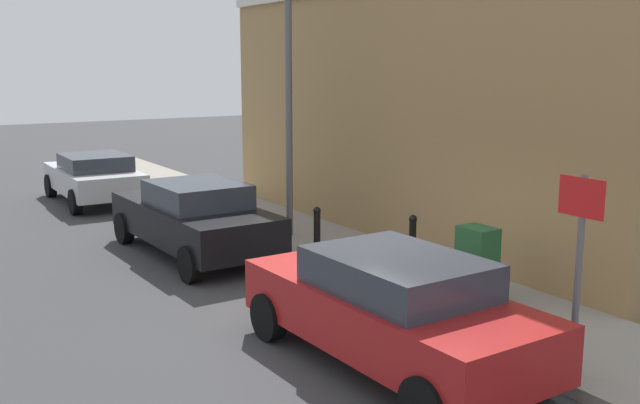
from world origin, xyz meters
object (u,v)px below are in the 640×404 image
at_px(bollard_far_kerb, 317,234).
at_px(lamppost, 289,81).
at_px(street_sign, 580,245).
at_px(bollard_near_cabinet, 412,243).
at_px(car_red, 392,307).
at_px(car_silver, 94,177).
at_px(car_black, 194,217).
at_px(utility_cabinet, 477,268).

xyz_separation_m(bollard_far_kerb, lamppost, (0.74, 2.25, 2.60)).
relative_size(street_sign, lamppost, 0.40).
bearing_deg(bollard_far_kerb, street_sign, -89.69).
bearing_deg(bollard_near_cabinet, bollard_far_kerb, 123.98).
bearing_deg(car_red, bollard_far_kerb, -21.07).
height_order(car_silver, lamppost, lamppost).
xyz_separation_m(car_red, lamppost, (2.14, 6.18, 2.55)).
relative_size(car_red, car_silver, 1.07).
xyz_separation_m(car_black, street_sign, (1.39, -7.73, 0.91)).
bearing_deg(car_black, utility_cabinet, -158.74).
bearing_deg(lamppost, street_sign, -95.27).
relative_size(car_red, bollard_far_kerb, 4.11).
bearing_deg(lamppost, car_silver, 108.88).
xyz_separation_m(street_sign, lamppost, (0.71, 7.71, 1.64)).
xyz_separation_m(car_silver, street_sign, (1.52, -14.24, 0.96)).
bearing_deg(street_sign, car_black, 100.23).
xyz_separation_m(car_red, utility_cabinet, (2.27, 0.89, -0.07)).
xyz_separation_m(utility_cabinet, street_sign, (-0.84, -2.41, 0.98)).
bearing_deg(bollard_far_kerb, car_black, 121.04).
relative_size(car_black, bollard_far_kerb, 4.29).
distance_m(car_red, utility_cabinet, 2.44).
bearing_deg(car_black, car_red, 178.10).
bearing_deg(lamppost, utility_cabinet, -88.58).
distance_m(car_red, car_black, 6.20).
distance_m(car_black, lamppost, 3.31).
relative_size(bollard_far_kerb, lamppost, 0.18).
bearing_deg(car_black, bollard_far_kerb, -150.53).
height_order(car_black, street_sign, street_sign).
relative_size(car_black, lamppost, 0.78).
relative_size(bollard_near_cabinet, street_sign, 0.45).
height_order(car_red, car_black, car_black).
distance_m(car_red, street_sign, 2.28).
bearing_deg(bollard_near_cabinet, utility_cabinet, -93.57).
relative_size(car_red, utility_cabinet, 3.71).
distance_m(utility_cabinet, bollard_far_kerb, 3.17).
distance_m(car_red, bollard_far_kerb, 4.18).
relative_size(bollard_far_kerb, street_sign, 0.45).
distance_m(car_black, street_sign, 7.90).
height_order(car_red, bollard_far_kerb, car_red).
bearing_deg(utility_cabinet, street_sign, -109.23).
bearing_deg(car_silver, bollard_far_kerb, -169.60).
height_order(car_red, bollard_near_cabinet, car_red).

